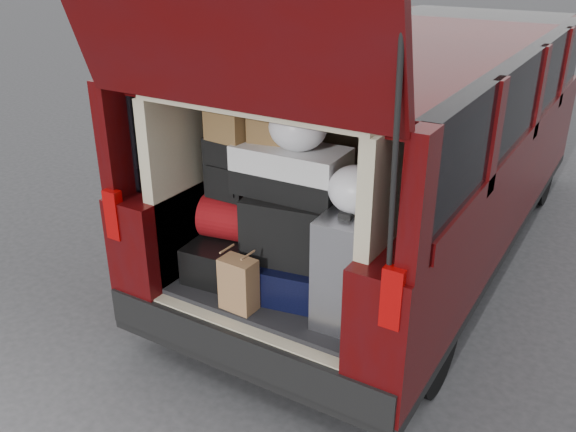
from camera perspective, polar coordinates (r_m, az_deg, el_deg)
name	(u,v)px	position (r m, az deg, el deg)	size (l,w,h in m)	color
ground	(272,374)	(3.92, -1.47, -14.58)	(80.00, 80.00, 0.00)	#313133
minivan	(396,153)	(4.96, 10.10, 5.81)	(1.90, 5.35, 2.77)	black
load_floor	(295,316)	(3.94, 0.66, -9.32)	(1.24, 1.05, 0.55)	black
black_hardshell	(233,254)	(3.84, -5.18, -3.61)	(0.42, 0.58, 0.23)	black
navy_hardshell	(296,274)	(3.63, 0.80, -5.46)	(0.41, 0.50, 0.22)	black
silver_roller	(349,267)	(3.30, 5.69, -4.76)	(0.26, 0.42, 0.63)	white
kraft_bag	(239,284)	(3.45, -4.65, -6.39)	(0.20, 0.13, 0.31)	#8F6340
red_duffel	(236,219)	(3.72, -4.89, -0.27)	(0.41, 0.27, 0.27)	maroon
black_soft_case	(291,229)	(3.48, 0.32, -1.27)	(0.53, 0.32, 0.38)	black
backpack	(228,168)	(3.63, -5.63, 4.47)	(0.26, 0.16, 0.37)	black
twotone_duffel	(291,171)	(3.42, 0.26, 4.24)	(0.63, 0.32, 0.28)	silver
grocery_sack_lower	(230,121)	(3.52, -5.43, 8.87)	(0.24, 0.20, 0.22)	brown
grocery_sack_upper	(268,123)	(3.45, -1.85, 8.67)	(0.20, 0.17, 0.20)	brown
plastic_bag_center	(298,127)	(3.28, 0.93, 8.30)	(0.32, 0.30, 0.26)	white
plastic_bag_right	(356,190)	(3.12, 6.37, 2.46)	(0.29, 0.27, 0.25)	white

